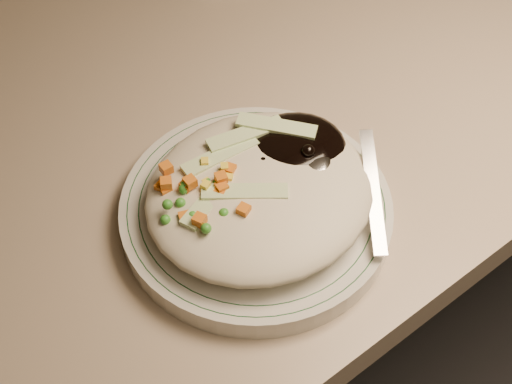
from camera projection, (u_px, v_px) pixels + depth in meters
desk at (210, 181)px, 0.90m from camera, size 1.40×0.70×0.74m
plate at (256, 211)px, 0.61m from camera, size 0.23×0.23×0.02m
plate_rim at (256, 204)px, 0.60m from camera, size 0.22×0.22×0.00m
meal at (261, 186)px, 0.58m from camera, size 0.21×0.19×0.05m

